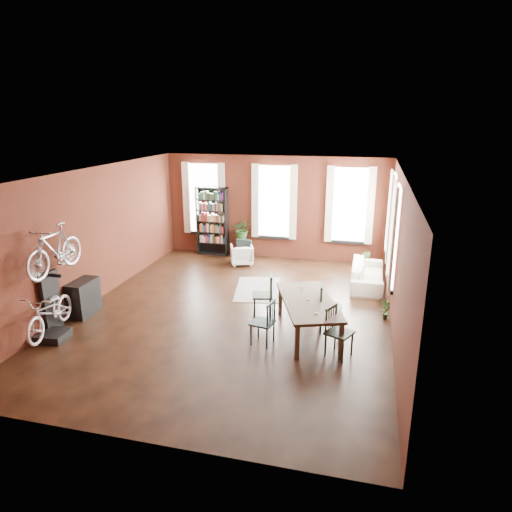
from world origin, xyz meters
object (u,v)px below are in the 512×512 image
(bookshelf, at_px, (212,221))
(bicycle_floor, at_px, (48,293))
(white_armchair, at_px, (242,254))
(console_table, at_px, (84,298))
(dining_chair_d, at_px, (331,309))
(dining_chair_c, at_px, (339,333))
(dining_chair_a, at_px, (262,322))
(cream_sofa, at_px, (368,270))
(dining_chair_b, at_px, (262,295))
(bike_trainer, at_px, (53,336))
(plant_stand, at_px, (243,248))
(dining_table, at_px, (308,317))

(bookshelf, bearing_deg, bicycle_floor, -100.40)
(white_armchair, bearing_deg, console_table, 39.27)
(dining_chair_d, distance_m, console_table, 5.53)
(dining_chair_c, height_order, white_armchair, dining_chair_c)
(dining_chair_c, height_order, console_table, dining_chair_c)
(dining_chair_a, distance_m, cream_sofa, 4.36)
(white_armchair, distance_m, console_table, 5.05)
(dining_chair_b, height_order, cream_sofa, dining_chair_b)
(cream_sofa, relative_size, bike_trainer, 3.82)
(dining_chair_a, relative_size, cream_sofa, 0.44)
(dining_chair_b, height_order, dining_chair_d, dining_chair_d)
(cream_sofa, height_order, bike_trainer, cream_sofa)
(console_table, distance_m, bicycle_floor, 1.37)
(white_armchair, bearing_deg, bicycle_floor, 45.78)
(dining_chair_a, xyz_separation_m, bookshelf, (-2.98, 5.59, 0.64))
(console_table, bearing_deg, dining_chair_c, -5.16)
(console_table, bearing_deg, cream_sofa, 29.33)
(dining_chair_d, distance_m, bike_trainer, 5.70)
(dining_chair_c, bearing_deg, plant_stand, 56.02)
(dining_chair_c, relative_size, bicycle_floor, 0.58)
(dining_chair_c, bearing_deg, console_table, 109.68)
(console_table, relative_size, bicycle_floor, 0.48)
(dining_table, bearing_deg, bike_trainer, 177.04)
(bookshelf, distance_m, bike_trainer, 6.65)
(dining_table, bearing_deg, dining_chair_c, -68.20)
(dining_chair_b, relative_size, dining_chair_d, 0.93)
(dining_chair_a, height_order, dining_chair_d, dining_chair_d)
(dining_chair_c, xyz_separation_m, bicycle_floor, (-5.67, -0.71, 0.51))
(dining_table, relative_size, console_table, 2.73)
(bookshelf, height_order, bicycle_floor, bookshelf)
(white_armchair, height_order, bicycle_floor, bicycle_floor)
(dining_chair_b, height_order, bike_trainer, dining_chair_b)
(plant_stand, bearing_deg, dining_chair_a, -70.69)
(plant_stand, bearing_deg, cream_sofa, -23.42)
(plant_stand, xyz_separation_m, bicycle_floor, (-2.21, -6.43, 0.72))
(dining_table, xyz_separation_m, cream_sofa, (1.16, 3.24, 0.03))
(plant_stand, height_order, bicycle_floor, bicycle_floor)
(bike_trainer, bearing_deg, plant_stand, 71.19)
(dining_chair_a, distance_m, dining_chair_b, 1.36)
(dining_chair_b, height_order, plant_stand, dining_chair_b)
(dining_chair_c, bearing_deg, bike_trainer, 122.29)
(dining_table, height_order, bike_trainer, dining_table)
(bicycle_floor, bearing_deg, dining_table, 7.57)
(dining_chair_a, relative_size, bookshelf, 0.42)
(plant_stand, bearing_deg, bicycle_floor, -108.93)
(dining_chair_b, bearing_deg, dining_chair_d, 59.11)
(dining_chair_d, relative_size, cream_sofa, 0.50)
(dining_table, xyz_separation_m, bike_trainer, (-4.97, -1.52, -0.29))
(dining_chair_b, xyz_separation_m, dining_chair_d, (1.56, -0.46, 0.03))
(dining_chair_a, distance_m, dining_chair_d, 1.52)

